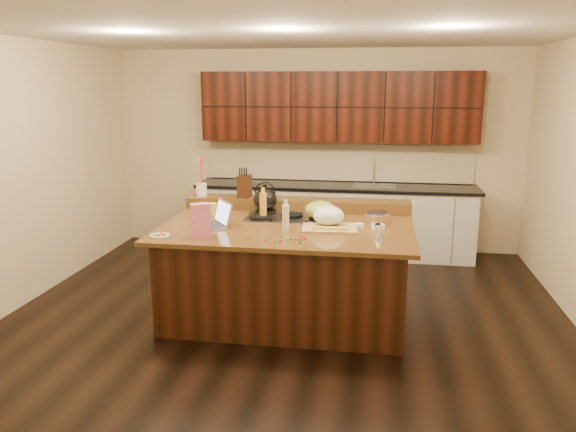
# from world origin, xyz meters

# --- Properties ---
(room) EXTENTS (5.52, 5.02, 2.72)m
(room) POSITION_xyz_m (0.00, 0.00, 1.35)
(room) COLOR black
(room) RESTS_ON ground
(island) EXTENTS (2.40, 1.60, 0.92)m
(island) POSITION_xyz_m (0.00, 0.00, 0.46)
(island) COLOR black
(island) RESTS_ON ground
(back_ledge) EXTENTS (2.40, 0.30, 0.12)m
(back_ledge) POSITION_xyz_m (0.00, 0.70, 0.98)
(back_ledge) COLOR black
(back_ledge) RESTS_ON island
(cooktop) EXTENTS (0.92, 0.52, 0.05)m
(cooktop) POSITION_xyz_m (0.00, 0.30, 0.94)
(cooktop) COLOR gray
(cooktop) RESTS_ON island
(back_counter) EXTENTS (3.70, 0.66, 2.40)m
(back_counter) POSITION_xyz_m (0.30, 2.23, 0.98)
(back_counter) COLOR silver
(back_counter) RESTS_ON ground
(kettle) EXTENTS (0.31, 0.31, 0.22)m
(kettle) POSITION_xyz_m (-0.30, 0.43, 1.08)
(kettle) COLOR black
(kettle) RESTS_ON cooktop
(green_bowl) EXTENTS (0.34, 0.34, 0.17)m
(green_bowl) POSITION_xyz_m (0.30, 0.17, 1.05)
(green_bowl) COLOR olive
(green_bowl) RESTS_ON cooktop
(laptop) EXTENTS (0.42, 0.44, 0.24)m
(laptop) POSITION_xyz_m (-0.65, -0.14, 0.98)
(laptop) COLOR #B7B7BC
(laptop) RESTS_ON island
(oil_bottle) EXTENTS (0.08, 0.08, 0.27)m
(oil_bottle) POSITION_xyz_m (-0.27, 0.19, 1.06)
(oil_bottle) COLOR gold
(oil_bottle) RESTS_ON island
(vinegar_bottle) EXTENTS (0.07, 0.07, 0.25)m
(vinegar_bottle) POSITION_xyz_m (0.02, -0.23, 1.04)
(vinegar_bottle) COLOR silver
(vinegar_bottle) RESTS_ON island
(wooden_tray) EXTENTS (0.53, 0.42, 0.20)m
(wooden_tray) POSITION_xyz_m (0.40, -0.03, 1.01)
(wooden_tray) COLOR tan
(wooden_tray) RESTS_ON island
(ramekin_a) EXTENTS (0.11, 0.11, 0.04)m
(ramekin_a) POSITION_xyz_m (0.84, 0.01, 0.94)
(ramekin_a) COLOR white
(ramekin_a) RESTS_ON island
(ramekin_b) EXTENTS (0.12, 0.12, 0.04)m
(ramekin_b) POSITION_xyz_m (0.68, -0.00, 0.94)
(ramekin_b) COLOR white
(ramekin_b) RESTS_ON island
(ramekin_c) EXTENTS (0.13, 0.13, 0.04)m
(ramekin_c) POSITION_xyz_m (0.87, 0.00, 0.94)
(ramekin_c) COLOR white
(ramekin_c) RESTS_ON island
(strainer_bowl) EXTENTS (0.32, 0.32, 0.09)m
(strainer_bowl) POSITION_xyz_m (0.85, 0.23, 0.97)
(strainer_bowl) COLOR #996B3F
(strainer_bowl) RESTS_ON island
(kitchen_timer) EXTENTS (0.09, 0.09, 0.07)m
(kitchen_timer) POSITION_xyz_m (0.87, -0.42, 0.96)
(kitchen_timer) COLOR silver
(kitchen_timer) RESTS_ON island
(pink_bag) EXTENTS (0.18, 0.16, 0.30)m
(pink_bag) POSITION_xyz_m (-0.68, -0.54, 1.07)
(pink_bag) COLOR pink
(pink_bag) RESTS_ON island
(candy_plate) EXTENTS (0.24, 0.24, 0.01)m
(candy_plate) POSITION_xyz_m (-1.06, -0.57, 0.93)
(candy_plate) COLOR white
(candy_plate) RESTS_ON island
(package_box) EXTENTS (0.09, 0.06, 0.13)m
(package_box) POSITION_xyz_m (-0.83, 0.30, 0.98)
(package_box) COLOR #DCD14D
(package_box) RESTS_ON island
(utensil_crock) EXTENTS (0.12, 0.12, 0.14)m
(utensil_crock) POSITION_xyz_m (-1.07, 0.70, 1.11)
(utensil_crock) COLOR white
(utensil_crock) RESTS_ON back_ledge
(knife_block) EXTENTS (0.13, 0.20, 0.24)m
(knife_block) POSITION_xyz_m (-0.58, 0.70, 1.16)
(knife_block) COLOR black
(knife_block) RESTS_ON back_ledge
(gumdrop_0) EXTENTS (0.02, 0.02, 0.02)m
(gumdrop_0) POSITION_xyz_m (-0.10, -0.57, 0.93)
(gumdrop_0) COLOR red
(gumdrop_0) RESTS_ON island
(gumdrop_1) EXTENTS (0.02, 0.02, 0.02)m
(gumdrop_1) POSITION_xyz_m (0.11, -0.51, 0.93)
(gumdrop_1) COLOR #198C26
(gumdrop_1) RESTS_ON island
(gumdrop_2) EXTENTS (0.02, 0.02, 0.02)m
(gumdrop_2) POSITION_xyz_m (0.11, -0.50, 0.93)
(gumdrop_2) COLOR red
(gumdrop_2) RESTS_ON island
(gumdrop_3) EXTENTS (0.02, 0.02, 0.02)m
(gumdrop_3) POSITION_xyz_m (0.21, -0.60, 0.93)
(gumdrop_3) COLOR #198C26
(gumdrop_3) RESTS_ON island
(gumdrop_4) EXTENTS (0.02, 0.02, 0.02)m
(gumdrop_4) POSITION_xyz_m (0.04, -0.58, 0.93)
(gumdrop_4) COLOR red
(gumdrop_4) RESTS_ON island
(gumdrop_5) EXTENTS (0.02, 0.02, 0.02)m
(gumdrop_5) POSITION_xyz_m (-0.00, -0.61, 0.93)
(gumdrop_5) COLOR #198C26
(gumdrop_5) RESTS_ON island
(gumdrop_6) EXTENTS (0.02, 0.02, 0.02)m
(gumdrop_6) POSITION_xyz_m (0.16, -0.51, 0.93)
(gumdrop_6) COLOR red
(gumdrop_6) RESTS_ON island
(gumdrop_7) EXTENTS (0.02, 0.02, 0.02)m
(gumdrop_7) POSITION_xyz_m (0.01, -0.43, 0.93)
(gumdrop_7) COLOR #198C26
(gumdrop_7) RESTS_ON island
(gumdrop_8) EXTENTS (0.02, 0.02, 0.02)m
(gumdrop_8) POSITION_xyz_m (-0.26, -0.52, 0.93)
(gumdrop_8) COLOR red
(gumdrop_8) RESTS_ON island
(gumdrop_9) EXTENTS (0.02, 0.02, 0.02)m
(gumdrop_9) POSITION_xyz_m (-0.22, -0.57, 0.93)
(gumdrop_9) COLOR #198C26
(gumdrop_9) RESTS_ON island
(gumdrop_10) EXTENTS (0.02, 0.02, 0.02)m
(gumdrop_10) POSITION_xyz_m (0.20, -0.41, 0.93)
(gumdrop_10) COLOR red
(gumdrop_10) RESTS_ON island
(gumdrop_11) EXTENTS (0.02, 0.02, 0.02)m
(gumdrop_11) POSITION_xyz_m (0.08, -0.54, 0.93)
(gumdrop_11) COLOR #198C26
(gumdrop_11) RESTS_ON island
(gumdrop_12) EXTENTS (0.02, 0.02, 0.02)m
(gumdrop_12) POSITION_xyz_m (0.23, -0.46, 0.93)
(gumdrop_12) COLOR red
(gumdrop_12) RESTS_ON island
(gumdrop_13) EXTENTS (0.02, 0.02, 0.02)m
(gumdrop_13) POSITION_xyz_m (-0.13, -0.41, 0.93)
(gumdrop_13) COLOR #198C26
(gumdrop_13) RESTS_ON island
(gumdrop_14) EXTENTS (0.02, 0.02, 0.02)m
(gumdrop_14) POSITION_xyz_m (0.20, -0.51, 0.93)
(gumdrop_14) COLOR red
(gumdrop_14) RESTS_ON island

